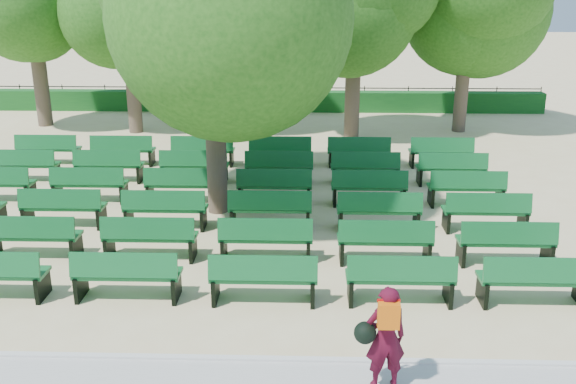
# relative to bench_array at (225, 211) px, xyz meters

# --- Properties ---
(ground) EXTENTS (120.00, 120.00, 0.00)m
(ground) POSITION_rel_bench_array_xyz_m (-0.28, -0.42, -0.10)
(ground) COLOR beige
(curb) EXTENTS (30.00, 0.12, 0.10)m
(curb) POSITION_rel_bench_array_xyz_m (-0.28, -6.67, -0.05)
(curb) COLOR silver
(curb) RESTS_ON ground
(hedge) EXTENTS (26.00, 0.70, 0.90)m
(hedge) POSITION_rel_bench_array_xyz_m (-0.28, 13.58, 0.35)
(hedge) COLOR #16561D
(hedge) RESTS_ON ground
(fence) EXTENTS (26.00, 0.10, 1.02)m
(fence) POSITION_rel_bench_array_xyz_m (-0.28, 13.98, -0.10)
(fence) COLOR black
(fence) RESTS_ON ground
(tree_line) EXTENTS (21.80, 6.80, 7.04)m
(tree_line) POSITION_rel_bench_array_xyz_m (-0.28, 9.58, -0.10)
(tree_line) COLOR #2A631A
(tree_line) RESTS_ON ground
(bench_array) EXTENTS (2.04, 0.77, 1.26)m
(bench_array) POSITION_rel_bench_array_xyz_m (0.00, 0.00, 0.00)
(bench_array) COLOR #105E29
(bench_array) RESTS_ON ground
(tree_among) EXTENTS (5.78, 5.78, 7.76)m
(tree_among) POSITION_rel_bench_array_xyz_m (-0.20, 0.26, 5.04)
(tree_among) COLOR brown
(tree_among) RESTS_ON ground
(person) EXTENTS (0.79, 0.50, 1.62)m
(person) POSITION_rel_bench_array_xyz_m (3.23, -7.31, 0.79)
(person) COLOR #42091B
(person) RESTS_ON ground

